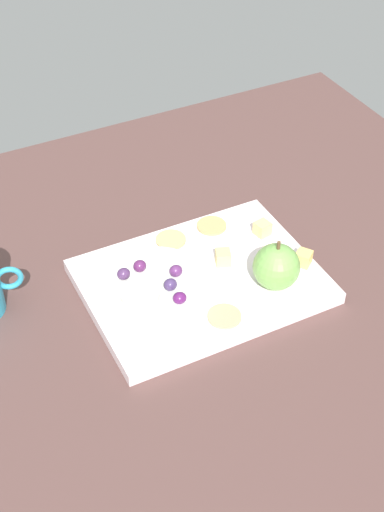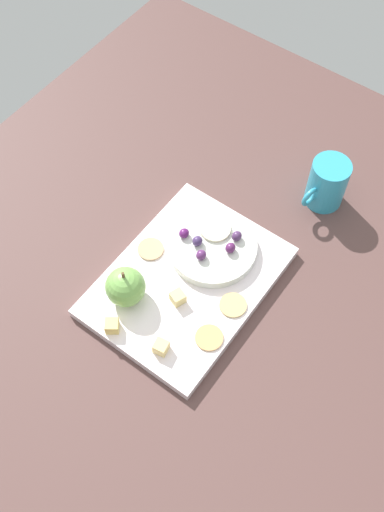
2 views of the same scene
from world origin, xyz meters
TOP-DOWN VIEW (x-y plane):
  - table at (0.00, 0.00)cm, footprint 116.16×101.80cm
  - platter at (-4.00, -2.92)cm, footprint 33.46×24.88cm
  - serving_dish at (3.41, -3.06)cm, footprint 15.69×15.69cm
  - apple_whole at (-12.71, 3.26)cm, footprint 6.76×6.76cm
  - apple_stem at (-12.71, 3.26)cm, footprint 0.50×0.50cm
  - cheese_cube_0 at (-16.94, -7.33)cm, footprint 2.52×2.52cm
  - cheese_cube_1 at (-8.27, -4.15)cm, footprint 2.80×2.80cm
  - cheese_cube_2 at (-18.76, 1.40)cm, footprint 3.04×3.04cm
  - cracker_0 at (-10.76, -12.41)cm, footprint 4.67×4.67cm
  - cracker_1 at (-3.56, -12.22)cm, footprint 4.67×4.67cm
  - cracker_2 at (-3.07, 5.80)cm, footprint 4.67×4.67cm
  - grape_0 at (-0.18, -3.00)cm, footprint 1.92×1.73cm
  - grape_1 at (6.83, -5.76)cm, footprint 1.92×1.73cm
  - grape_2 at (4.14, -6.24)cm, footprint 1.92×1.73cm
  - grape_3 at (1.88, 2.05)cm, footprint 1.92×1.73cm
  - grape_4 at (1.92, -0.81)cm, footprint 1.92×1.73cm
  - apple_slice_0 at (6.19, -1.63)cm, footprint 5.54×5.54cm

SIDE VIEW (x-z plane):
  - table at x=0.00cm, z-range 0.00..3.48cm
  - platter at x=-4.00cm, z-range 3.48..5.42cm
  - cracker_0 at x=-10.76cm, z-range 5.42..5.82cm
  - cracker_1 at x=-3.56cm, z-range 5.42..5.82cm
  - cracker_2 at x=-3.07cm, z-range 5.42..5.82cm
  - serving_dish at x=3.41cm, z-range 5.42..7.24cm
  - cheese_cube_0 at x=-16.94cm, z-range 5.42..7.59cm
  - cheese_cube_1 at x=-8.27cm, z-range 5.42..7.59cm
  - cheese_cube_2 at x=-18.76cm, z-range 5.42..7.59cm
  - apple_slice_0 at x=6.19cm, z-range 7.24..7.84cm
  - grape_3 at x=1.88cm, z-range 7.24..8.86cm
  - grape_1 at x=6.83cm, z-range 7.24..9.00cm
  - grape_4 at x=1.92cm, z-range 7.24..9.02cm
  - grape_0 at x=-0.18cm, z-range 7.24..9.02cm
  - grape_2 at x=4.14cm, z-range 7.24..9.03cm
  - apple_whole at x=-12.71cm, z-range 5.42..12.18cm
  - apple_stem at x=-12.71cm, z-range 12.18..13.38cm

